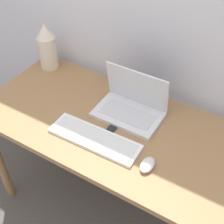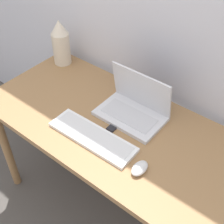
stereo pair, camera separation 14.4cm
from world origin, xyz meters
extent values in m
cube|color=olive|center=(0.00, 0.32, 0.72)|extent=(1.40, 0.65, 0.03)
cylinder|color=olive|center=(-0.65, 0.06, 0.35)|extent=(0.05, 0.05, 0.71)
cylinder|color=olive|center=(-0.65, 0.59, 0.35)|extent=(0.05, 0.05, 0.71)
cube|color=silver|center=(0.02, 0.41, 0.75)|extent=(0.33, 0.21, 0.02)
cube|color=#B7B7BC|center=(0.02, 0.40, 0.76)|extent=(0.27, 0.12, 0.00)
cube|color=silver|center=(0.02, 0.50, 0.86)|extent=(0.33, 0.05, 0.21)
cube|color=#0F1938|center=(0.02, 0.51, 0.87)|extent=(0.29, 0.03, 0.18)
cube|color=white|center=(-0.03, 0.19, 0.75)|extent=(0.44, 0.15, 0.02)
cube|color=silver|center=(-0.03, 0.19, 0.76)|extent=(0.41, 0.12, 0.00)
ellipsoid|color=silver|center=(0.25, 0.17, 0.76)|extent=(0.06, 0.09, 0.03)
cylinder|color=beige|center=(-0.60, 0.56, 0.84)|extent=(0.10, 0.10, 0.19)
cone|color=beige|center=(-0.60, 0.56, 0.98)|extent=(0.10, 0.10, 0.08)
cube|color=black|center=(0.00, 0.30, 0.74)|extent=(0.04, 0.06, 0.01)
camera|label=1|loc=(0.54, -0.61, 1.81)|focal=50.00mm
camera|label=2|loc=(0.66, -0.53, 1.81)|focal=50.00mm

